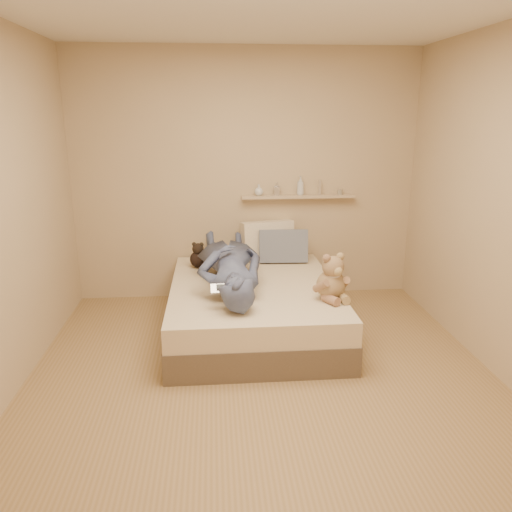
{
  "coord_description": "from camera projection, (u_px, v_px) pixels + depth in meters",
  "views": [
    {
      "loc": [
        -0.34,
        -3.34,
        1.96
      ],
      "look_at": [
        0.0,
        0.65,
        0.8
      ],
      "focal_mm": 35.0,
      "sensor_mm": 36.0,
      "label": 1
    }
  ],
  "objects": [
    {
      "name": "room",
      "position": [
        264.0,
        212.0,
        3.41
      ],
      "size": [
        3.8,
        3.8,
        3.8
      ],
      "color": "#95764D",
      "rests_on": "ground"
    },
    {
      "name": "bed",
      "position": [
        253.0,
        307.0,
        4.6
      ],
      "size": [
        1.5,
        1.9,
        0.45
      ],
      "color": "brown",
      "rests_on": "floor"
    },
    {
      "name": "game_console",
      "position": [
        223.0,
        288.0,
        3.93
      ],
      "size": [
        0.2,
        0.09,
        0.07
      ],
      "color": "silver",
      "rests_on": "bed"
    },
    {
      "name": "teddy_bear",
      "position": [
        332.0,
        281.0,
        4.13
      ],
      "size": [
        0.32,
        0.33,
        0.4
      ],
      "color": "#967752",
      "rests_on": "bed"
    },
    {
      "name": "dark_plush",
      "position": [
        198.0,
        257.0,
        5.0
      ],
      "size": [
        0.17,
        0.17,
        0.26
      ],
      "color": "black",
      "rests_on": "bed"
    },
    {
      "name": "pillow_cream",
      "position": [
        267.0,
        240.0,
        5.29
      ],
      "size": [
        0.58,
        0.32,
        0.41
      ],
      "primitive_type": "cube",
      "rotation": [
        -0.09,
        0.0,
        0.24
      ],
      "color": "#F3DFC0",
      "rests_on": "bed"
    },
    {
      "name": "pillow_grey",
      "position": [
        283.0,
        246.0,
        5.18
      ],
      "size": [
        0.51,
        0.23,
        0.36
      ],
      "primitive_type": "cube",
      "rotation": [
        -0.21,
        0.0,
        -0.05
      ],
      "color": "slate",
      "rests_on": "bed"
    },
    {
      "name": "person",
      "position": [
        229.0,
        263.0,
        4.5
      ],
      "size": [
        0.66,
        1.65,
        0.39
      ],
      "primitive_type": "imported",
      "rotation": [
        0.0,
        0.0,
        3.19
      ],
      "color": "#4C5978",
      "rests_on": "bed"
    },
    {
      "name": "wall_shelf",
      "position": [
        298.0,
        196.0,
        5.27
      ],
      "size": [
        1.2,
        0.12,
        0.03
      ],
      "primitive_type": "cube",
      "color": "tan",
      "rests_on": "wall_back"
    },
    {
      "name": "shelf_bottles",
      "position": [
        286.0,
        188.0,
        5.24
      ],
      "size": [
        0.96,
        0.13,
        0.2
      ],
      "color": "silver",
      "rests_on": "wall_shelf"
    }
  ]
}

